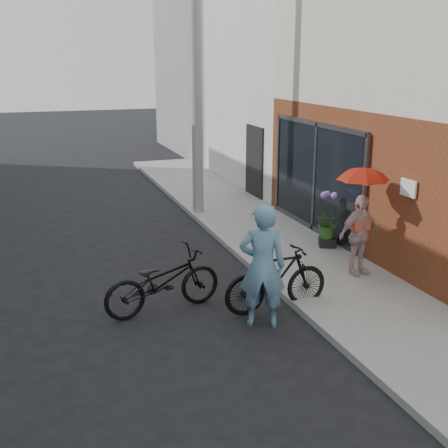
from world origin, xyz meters
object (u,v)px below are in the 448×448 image
bike_left (163,281)px  bike_right (276,279)px  officer (262,266)px  kimono_woman (359,235)px  utility_pole (197,79)px  planter (327,242)px

bike_left → bike_right: (1.75, -0.58, 0.02)m
officer → bike_right: bearing=-115.0°
kimono_woman → utility_pole: bearing=96.6°
utility_pole → bike_left: 6.58m
bike_right → kimono_woman: kimono_woman is taller
planter → utility_pole: bearing=115.7°
bike_left → utility_pole: bearing=-32.2°
bike_left → planter: bike_left is taller
utility_pole → bike_left: utility_pole is taller
officer → bike_left: officer is taller
utility_pole → planter: utility_pole is taller
utility_pole → kimono_woman: size_ratio=4.65×
kimono_woman → officer: bearing=-163.8°
utility_pole → officer: bearing=-98.3°
bike_left → kimono_woman: size_ratio=1.32×
bike_left → kimono_woman: (3.72, 0.14, 0.35)m
planter → kimono_woman: bearing=-100.3°
utility_pole → officer: 6.96m
utility_pole → planter: bearing=-64.3°
bike_right → utility_pole: bearing=-6.2°
planter → bike_right: bearing=-134.2°
bike_left → planter: 4.39m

